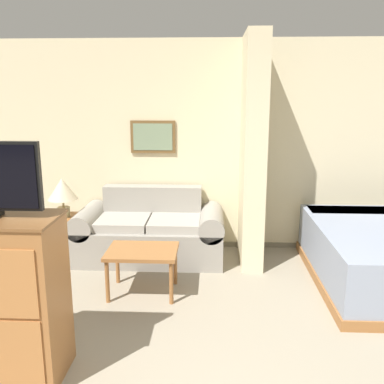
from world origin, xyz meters
name	(u,v)px	position (x,y,z in m)	size (l,w,h in m)	color
wall_back	(237,147)	(0.00, 3.60, 1.29)	(7.21, 0.16, 2.60)	beige
wall_partition_pillar	(252,152)	(0.15, 3.10, 1.30)	(0.24, 0.87, 2.60)	beige
couch	(150,232)	(-1.05, 3.11, 0.31)	(1.78, 0.84, 0.83)	gray
coffee_table	(142,255)	(-0.99, 2.15, 0.40)	(0.69, 0.52, 0.46)	#996033
side_table	(65,223)	(-2.07, 3.03, 0.44)	(0.45, 0.45, 0.52)	#996033
table_lamp	(62,191)	(-2.07, 3.03, 0.84)	(0.35, 0.35, 0.46)	tan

